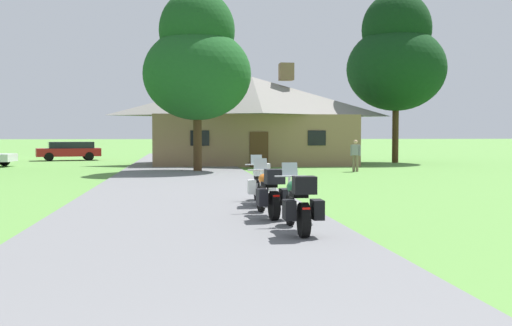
{
  "coord_description": "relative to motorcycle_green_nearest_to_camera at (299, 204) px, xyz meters",
  "views": [
    {
      "loc": [
        -0.16,
        -2.32,
        1.93
      ],
      "look_at": [
        2.52,
        18.55,
        0.93
      ],
      "focal_mm": 41.65,
      "sensor_mm": 36.0,
      "label": 1
    }
  ],
  "objects": [
    {
      "name": "bystander_gray_shirt_near_lodge",
      "position": [
        6.89,
        19.09,
        0.32
      ],
      "size": [
        0.47,
        0.38,
        1.67
      ],
      "rotation": [
        0.0,
        0.0,
        2.56
      ],
      "color": "#75664C",
      "rests_on": "ground"
    },
    {
      "name": "motorcycle_silver_farthest_in_row",
      "position": [
        -0.1,
        4.81,
        0.0
      ],
      "size": [
        0.74,
        2.08,
        1.3
      ],
      "rotation": [
        0.0,
        0.0,
        -0.03
      ],
      "color": "black",
      "rests_on": "asphalt_driveway"
    },
    {
      "name": "tree_right_of_lodge",
      "position": [
        12.6,
        28.58,
        6.67
      ],
      "size": [
        6.79,
        6.79,
        11.74
      ],
      "color": "#422D19",
      "rests_on": "ground"
    },
    {
      "name": "stone_lodge",
      "position": [
        2.43,
        27.27,
        2.32
      ],
      "size": [
        13.24,
        7.23,
        6.58
      ],
      "color": "#896B4C",
      "rests_on": "ground"
    },
    {
      "name": "ground_plane",
      "position": [
        -2.08,
        11.31,
        -0.61
      ],
      "size": [
        500.0,
        500.0,
        0.0
      ],
      "primitive_type": "plane",
      "color": "#56893D"
    },
    {
      "name": "tree_by_lodge_front",
      "position": [
        -1.32,
        19.96,
        5.11
      ],
      "size": [
        5.58,
        5.58,
        9.39
      ],
      "color": "#422D19",
      "rests_on": "ground"
    },
    {
      "name": "motorcycle_green_nearest_to_camera",
      "position": [
        0.0,
        0.0,
        0.0
      ],
      "size": [
        0.72,
        2.08,
        1.3
      ],
      "rotation": [
        0.0,
        0.0,
        -0.01
      ],
      "color": "black",
      "rests_on": "asphalt_driveway"
    },
    {
      "name": "asphalt_driveway",
      "position": [
        -2.08,
        9.31,
        -0.58
      ],
      "size": [
        6.4,
        80.0,
        0.06
      ],
      "primitive_type": "cube",
      "color": "slate",
      "rests_on": "ground"
    },
    {
      "name": "parked_red_suv_far_left",
      "position": [
        -10.49,
        34.98,
        0.17
      ],
      "size": [
        4.92,
        2.97,
        1.4
      ],
      "rotation": [
        0.0,
        0.0,
        1.83
      ],
      "color": "maroon",
      "rests_on": "ground"
    },
    {
      "name": "motorcycle_orange_second_in_row",
      "position": [
        -0.23,
        2.23,
        0.0
      ],
      "size": [
        0.79,
        2.08,
        1.3
      ],
      "rotation": [
        0.0,
        0.0,
        0.06
      ],
      "color": "black",
      "rests_on": "asphalt_driveway"
    }
  ]
}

